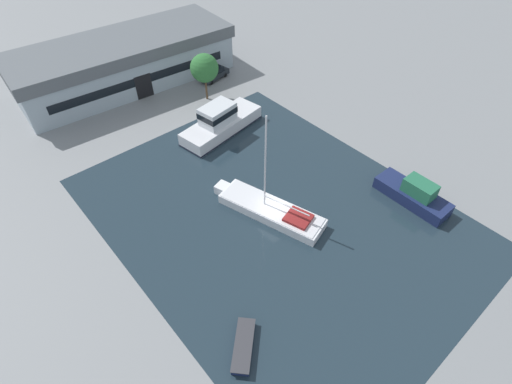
% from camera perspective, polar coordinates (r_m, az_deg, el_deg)
% --- Properties ---
extents(ground_plane, '(440.00, 440.00, 0.00)m').
position_cam_1_polar(ground_plane, '(40.42, 2.68, -3.16)').
color(ground_plane, gray).
extents(water_canal, '(29.04, 38.29, 0.01)m').
position_cam_1_polar(water_canal, '(40.42, 2.68, -3.15)').
color(water_canal, '#1E2D38').
rests_on(water_canal, ground).
extents(warehouse_building, '(31.57, 13.36, 6.45)m').
position_cam_1_polar(warehouse_building, '(63.20, -18.23, 17.34)').
color(warehouse_building, '#99A8B2').
rests_on(warehouse_building, ground).
extents(quay_tree_near_building, '(3.78, 3.78, 6.51)m').
position_cam_1_polar(quay_tree_near_building, '(55.88, -7.39, 17.15)').
color(quay_tree_near_building, brown).
rests_on(quay_tree_near_building, ground).
extents(parked_car, '(4.93, 2.45, 1.69)m').
position_cam_1_polar(parked_car, '(62.51, -5.90, 16.47)').
color(parked_car, '#1E2328').
rests_on(parked_car, ground).
extents(sailboat_moored, '(6.02, 12.26, 11.39)m').
position_cam_1_polar(sailboat_moored, '(40.01, 2.04, -2.51)').
color(sailboat_moored, white).
rests_on(sailboat_moored, water_canal).
extents(motor_cruiser, '(11.70, 5.55, 3.91)m').
position_cam_1_polar(motor_cruiser, '(50.44, -5.11, 9.89)').
color(motor_cruiser, silver).
rests_on(motor_cruiser, water_canal).
extents(small_dinghy, '(4.10, 3.93, 0.64)m').
position_cam_1_polar(small_dinghy, '(32.32, -1.80, -21.16)').
color(small_dinghy, '#19234C').
rests_on(small_dinghy, water_canal).
extents(cabin_boat, '(2.77, 7.84, 2.84)m').
position_cam_1_polar(cabin_boat, '(44.03, 21.62, -0.27)').
color(cabin_boat, '#19234C').
rests_on(cabin_boat, water_canal).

